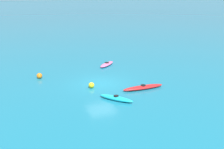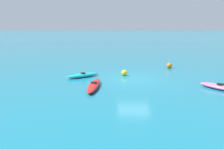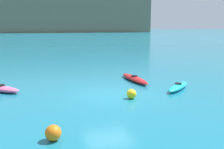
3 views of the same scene
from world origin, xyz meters
name	(u,v)px [view 1 (image 1 of 3)]	position (x,y,z in m)	size (l,w,h in m)	color
ground_plane	(101,83)	(0.00, 0.00, 0.00)	(600.00, 600.00, 0.00)	#19728C
kayak_pink	(107,64)	(-5.22, 2.74, 0.16)	(2.27, 2.48, 0.37)	pink
kayak_cyan	(116,98)	(3.96, -0.38, 0.16)	(2.53, 2.10, 0.37)	#19B7C6
kayak_red	(143,87)	(2.74, 2.62, 0.16)	(0.74, 3.62, 0.37)	red
buoy_orange	(39,76)	(-3.62, -4.68, 0.25)	(0.51, 0.51, 0.51)	orange
buoy_yellow	(91,85)	(0.72, -1.15, 0.24)	(0.48, 0.48, 0.48)	yellow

